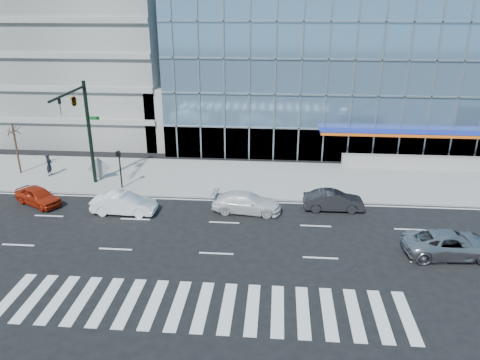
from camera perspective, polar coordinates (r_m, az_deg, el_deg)
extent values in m
plane|color=black|center=(30.99, -1.95, -5.20)|extent=(160.00, 160.00, 0.00)
cube|color=gray|center=(38.24, -0.58, 0.27)|extent=(120.00, 8.00, 0.15)
cube|color=#75A0C3|center=(54.92, 16.41, 13.95)|extent=(42.00, 26.00, 15.00)
cube|color=gray|center=(58.49, -19.62, 16.49)|extent=(24.00, 24.00, 20.00)
cube|color=gray|center=(47.70, -6.74, 8.12)|extent=(6.00, 8.00, 6.00)
cylinder|color=black|center=(37.72, -17.86, 5.44)|extent=(0.28, 0.28, 8.00)
cylinder|color=black|center=(34.43, -20.26, 9.87)|extent=(0.18, 5.60, 0.18)
imported|color=black|center=(33.31, -21.10, 8.34)|extent=(0.18, 0.22, 1.10)
imported|color=black|center=(35.26, -19.61, 9.20)|extent=(0.48, 2.24, 0.90)
cube|color=#0C591E|center=(37.25, -17.43, 7.22)|extent=(0.90, 0.05, 0.25)
cylinder|color=black|center=(36.69, -14.38, 1.26)|extent=(0.12, 0.12, 3.00)
cube|color=black|center=(36.14, -14.64, 3.12)|extent=(0.30, 0.25, 0.35)
cylinder|color=#332319|center=(42.61, -25.58, 3.46)|extent=(0.16, 0.16, 4.20)
ellipsoid|color=#332319|center=(42.18, -25.95, 5.62)|extent=(1.10, 1.10, 0.90)
imported|color=#ACACB1|center=(29.49, 24.23, -7.14)|extent=(5.44, 2.81, 1.47)
imported|color=silver|center=(32.20, 0.81, -2.76)|extent=(4.89, 2.31, 1.38)
imported|color=white|center=(32.93, -13.96, -2.81)|extent=(4.40, 1.62, 1.44)
imported|color=black|center=(33.14, 11.32, -2.49)|extent=(4.20, 1.58, 1.37)
imported|color=#A2220C|center=(36.30, -23.41, -1.80)|extent=(4.12, 3.21, 1.31)
imported|color=black|center=(41.31, -22.25, 1.74)|extent=(0.49, 0.71, 1.86)
cube|color=#989898|center=(39.14, -16.82, 1.38)|extent=(1.82, 0.38, 1.84)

